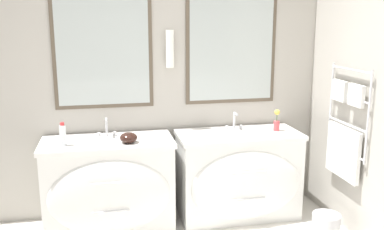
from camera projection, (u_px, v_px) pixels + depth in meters
The scene contains 10 objects.
wall_back at pixel (151, 78), 4.02m from camera, with size 4.89×0.15×2.60m.
wall_right at pixel (376, 92), 3.38m from camera, with size 0.13×3.76×2.60m.
vanity_left at pixel (109, 185), 3.79m from camera, with size 1.15×0.61×0.82m.
vanity_right at pixel (239, 175), 4.03m from camera, with size 1.15×0.61×0.82m.
faucet_left at pixel (107, 128), 3.84m from camera, with size 0.17×0.11×0.17m.
faucet_right at pixel (235, 121), 4.09m from camera, with size 0.17×0.11×0.17m.
toiletry_bottle at pixel (63, 135), 3.55m from camera, with size 0.05×0.05×0.20m.
amenity_bowl at pixel (129, 138), 3.65m from camera, with size 0.15×0.15×0.09m.
flower_vase at pixel (277, 122), 4.03m from camera, with size 0.06×0.06×0.21m.
waste_bin at pixel (326, 225), 3.70m from camera, with size 0.24×0.24×0.21m.
Camera 1 is at (-0.45, -2.12, 1.85)m, focal length 40.00 mm.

